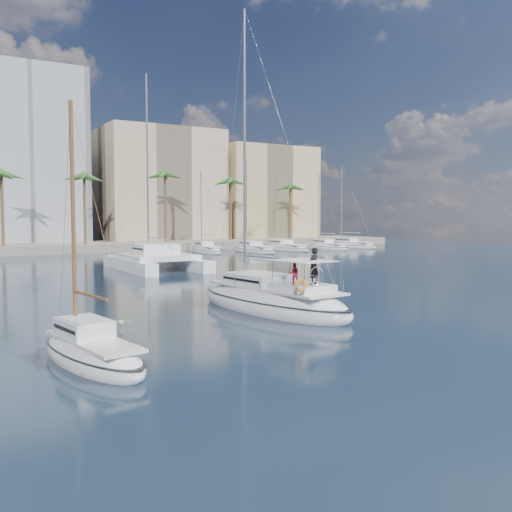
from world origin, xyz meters
TOP-DOWN VIEW (x-y plane):
  - ground at (0.00, 0.00)m, footprint 160.00×160.00m
  - quay at (0.00, 61.00)m, footprint 120.00×14.00m
  - building_beige at (22.00, 70.00)m, footprint 20.00×14.00m
  - building_tan_right at (42.00, 68.00)m, footprint 18.00×12.00m
  - palm_centre at (0.00, 57.00)m, footprint 3.60×3.60m
  - palm_right at (34.00, 57.00)m, footprint 3.60×3.60m
  - main_sloop at (2.09, 1.38)m, footprint 5.03×12.19m
  - small_sloop at (-9.30, -4.97)m, footprint 3.17×7.07m
  - catamaran at (5.18, 27.16)m, footprint 6.69×13.17m
  - seagull at (-6.54, 0.51)m, footprint 1.05×0.45m
  - moored_yacht_a at (20.00, 47.00)m, footprint 3.37×9.52m
  - moored_yacht_b at (26.50, 45.00)m, footprint 3.32×10.83m
  - moored_yacht_c at (33.00, 47.00)m, footprint 3.98×12.33m
  - moored_yacht_d at (39.50, 45.00)m, footprint 3.52×9.55m
  - moored_yacht_e at (46.00, 47.00)m, footprint 4.61×11.11m

SIDE VIEW (x-z plane):
  - ground at x=0.00m, z-range 0.00..0.00m
  - moored_yacht_a at x=20.00m, z-range -5.95..5.95m
  - moored_yacht_b at x=26.50m, z-range -6.86..6.86m
  - moored_yacht_c at x=33.00m, z-range -7.77..7.77m
  - moored_yacht_d at x=39.50m, z-range -5.95..5.95m
  - moored_yacht_e at x=46.00m, z-range -6.86..6.86m
  - seagull at x=-6.54m, z-range 0.21..0.40m
  - small_sloop at x=-9.30m, z-range -4.52..5.29m
  - main_sloop at x=2.09m, z-range -8.26..9.33m
  - quay at x=0.00m, z-range 0.00..1.20m
  - catamaran at x=5.18m, z-range -8.31..10.66m
  - building_tan_right at x=42.00m, z-range 0.00..18.00m
  - building_beige at x=22.00m, z-range 0.00..20.00m
  - palm_centre at x=0.00m, z-range 4.13..16.43m
  - palm_right at x=34.00m, z-range 4.13..16.43m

